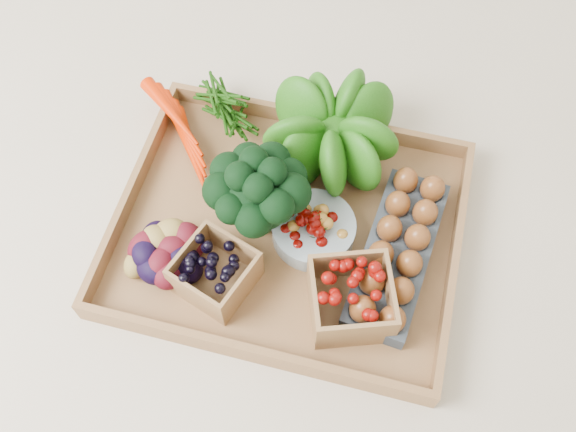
% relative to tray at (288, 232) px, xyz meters
% --- Properties ---
extents(ground, '(4.00, 4.00, 0.00)m').
position_rel_tray_xyz_m(ground, '(0.00, 0.00, -0.01)').
color(ground, beige).
rests_on(ground, ground).
extents(tray, '(0.55, 0.45, 0.01)m').
position_rel_tray_xyz_m(tray, '(0.00, 0.00, 0.00)').
color(tray, olive).
rests_on(tray, ground).
extents(carrots, '(0.18, 0.13, 0.04)m').
position_rel_tray_xyz_m(carrots, '(-0.22, 0.13, 0.03)').
color(carrots, red).
rests_on(carrots, tray).
extents(lettuce, '(0.16, 0.16, 0.16)m').
position_rel_tray_xyz_m(lettuce, '(0.04, 0.16, 0.09)').
color(lettuce, '#174F0C').
rests_on(lettuce, tray).
extents(broccoli, '(0.16, 0.16, 0.12)m').
position_rel_tray_xyz_m(broccoli, '(-0.05, -0.00, 0.07)').
color(broccoli, black).
rests_on(broccoli, tray).
extents(cherry_bowl, '(0.14, 0.14, 0.04)m').
position_rel_tray_xyz_m(cherry_bowl, '(0.04, 0.00, 0.03)').
color(cherry_bowl, '#8C9EA5').
rests_on(cherry_bowl, tray).
extents(egg_carton, '(0.13, 0.29, 0.03)m').
position_rel_tray_xyz_m(egg_carton, '(0.18, -0.01, 0.02)').
color(egg_carton, '#3D444E').
rests_on(egg_carton, tray).
extents(potatoes, '(0.14, 0.14, 0.08)m').
position_rel_tray_xyz_m(potatoes, '(-0.18, -0.11, 0.05)').
color(potatoes, '#440B14').
rests_on(potatoes, tray).
extents(punnet_blackberry, '(0.13, 0.13, 0.07)m').
position_rel_tray_xyz_m(punnet_blackberry, '(-0.08, -0.12, 0.04)').
color(punnet_blackberry, black).
rests_on(punnet_blackberry, tray).
extents(punnet_raspberry, '(0.15, 0.15, 0.08)m').
position_rel_tray_xyz_m(punnet_raspberry, '(0.13, -0.11, 0.05)').
color(punnet_raspberry, '#690804').
rests_on(punnet_raspberry, tray).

